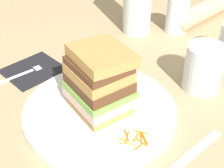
{
  "coord_description": "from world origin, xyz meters",
  "views": [
    {
      "loc": [
        0.33,
        -0.29,
        0.41
      ],
      "look_at": [
        -0.02,
        0.03,
        0.06
      ],
      "focal_mm": 49.65,
      "sensor_mm": 36.0,
      "label": 1
    }
  ],
  "objects_px": {
    "napkin_dark": "(33,70)",
    "main_plate": "(101,110)",
    "knife": "(182,162)",
    "sandwich": "(100,81)",
    "fork": "(24,72)",
    "juice_glass": "(203,69)",
    "empty_tumbler_0": "(177,15)"
  },
  "relations": [
    {
      "from": "knife",
      "to": "empty_tumbler_0",
      "type": "height_order",
      "value": "empty_tumbler_0"
    },
    {
      "from": "main_plate",
      "to": "fork",
      "type": "height_order",
      "value": "main_plate"
    },
    {
      "from": "fork",
      "to": "empty_tumbler_0",
      "type": "relative_size",
      "value": 1.7
    },
    {
      "from": "fork",
      "to": "juice_glass",
      "type": "relative_size",
      "value": 1.68
    },
    {
      "from": "napkin_dark",
      "to": "fork",
      "type": "height_order",
      "value": "fork"
    },
    {
      "from": "napkin_dark",
      "to": "empty_tumbler_0",
      "type": "bearing_deg",
      "value": 75.36
    },
    {
      "from": "main_plate",
      "to": "knife",
      "type": "xyz_separation_m",
      "value": [
        0.18,
        0.01,
        -0.01
      ]
    },
    {
      "from": "main_plate",
      "to": "napkin_dark",
      "type": "relative_size",
      "value": 2.34
    },
    {
      "from": "main_plate",
      "to": "fork",
      "type": "relative_size",
      "value": 1.77
    },
    {
      "from": "sandwich",
      "to": "napkin_dark",
      "type": "distance_m",
      "value": 0.24
    },
    {
      "from": "napkin_dark",
      "to": "juice_glass",
      "type": "xyz_separation_m",
      "value": [
        0.31,
        0.23,
        0.04
      ]
    },
    {
      "from": "napkin_dark",
      "to": "knife",
      "type": "relative_size",
      "value": 0.63
    },
    {
      "from": "juice_glass",
      "to": "empty_tumbler_0",
      "type": "relative_size",
      "value": 1.01
    },
    {
      "from": "main_plate",
      "to": "fork",
      "type": "bearing_deg",
      "value": -170.84
    },
    {
      "from": "knife",
      "to": "fork",
      "type": "bearing_deg",
      "value": -172.84
    },
    {
      "from": "napkin_dark",
      "to": "empty_tumbler_0",
      "type": "distance_m",
      "value": 0.42
    },
    {
      "from": "juice_glass",
      "to": "empty_tumbler_0",
      "type": "distance_m",
      "value": 0.27
    },
    {
      "from": "sandwich",
      "to": "fork",
      "type": "relative_size",
      "value": 0.76
    },
    {
      "from": "juice_glass",
      "to": "empty_tumbler_0",
      "type": "height_order",
      "value": "juice_glass"
    },
    {
      "from": "fork",
      "to": "knife",
      "type": "xyz_separation_m",
      "value": [
        0.41,
        0.05,
        -0.0
      ]
    },
    {
      "from": "sandwich",
      "to": "napkin_dark",
      "type": "bearing_deg",
      "value": -176.27
    },
    {
      "from": "main_plate",
      "to": "napkin_dark",
      "type": "distance_m",
      "value": 0.22
    },
    {
      "from": "napkin_dark",
      "to": "main_plate",
      "type": "bearing_deg",
      "value": 3.58
    },
    {
      "from": "napkin_dark",
      "to": "juice_glass",
      "type": "distance_m",
      "value": 0.38
    },
    {
      "from": "napkin_dark",
      "to": "empty_tumbler_0",
      "type": "relative_size",
      "value": 1.28
    },
    {
      "from": "main_plate",
      "to": "fork",
      "type": "distance_m",
      "value": 0.23
    },
    {
      "from": "main_plate",
      "to": "knife",
      "type": "bearing_deg",
      "value": 4.68
    },
    {
      "from": "fork",
      "to": "knife",
      "type": "bearing_deg",
      "value": 7.16
    },
    {
      "from": "napkin_dark",
      "to": "juice_glass",
      "type": "relative_size",
      "value": 1.27
    },
    {
      "from": "napkin_dark",
      "to": "juice_glass",
      "type": "height_order",
      "value": "juice_glass"
    },
    {
      "from": "main_plate",
      "to": "juice_glass",
      "type": "bearing_deg",
      "value": 68.63
    },
    {
      "from": "fork",
      "to": "juice_glass",
      "type": "xyz_separation_m",
      "value": [
        0.31,
        0.25,
        0.04
      ]
    }
  ]
}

